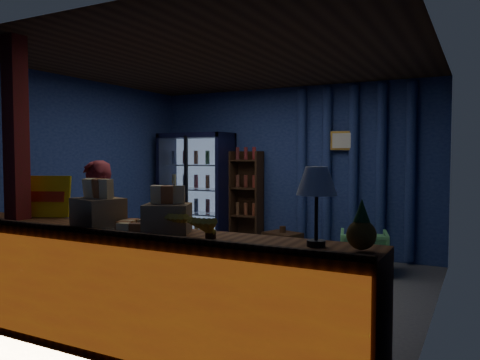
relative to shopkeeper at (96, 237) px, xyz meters
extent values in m
plane|color=#515154|center=(0.61, 1.39, -0.74)|extent=(4.60, 4.60, 0.00)
plane|color=navy|center=(0.61, 3.59, 0.56)|extent=(4.60, 0.00, 4.60)
plane|color=navy|center=(0.61, -0.81, 0.56)|extent=(4.60, 0.00, 4.60)
plane|color=navy|center=(-1.69, 1.39, 0.56)|extent=(0.00, 4.40, 4.40)
plane|color=navy|center=(2.91, 1.39, 0.56)|extent=(0.00, 4.40, 4.40)
plane|color=#472D19|center=(0.61, 1.39, 1.86)|extent=(4.60, 4.60, 0.00)
cube|color=brown|center=(0.61, -0.51, -0.27)|extent=(4.40, 0.55, 0.95)
cube|color=red|center=(0.61, -0.80, -0.27)|extent=(4.35, 0.02, 0.81)
cube|color=#3E2313|center=(0.61, -0.78, 0.23)|extent=(4.40, 0.04, 0.04)
cube|color=maroon|center=(-0.44, -0.51, 0.56)|extent=(0.16, 0.16, 2.60)
cube|color=black|center=(-0.94, 3.51, 0.21)|extent=(1.20, 0.06, 1.90)
cube|color=black|center=(-1.51, 3.24, 0.21)|extent=(0.06, 0.60, 1.90)
cube|color=black|center=(-0.37, 3.24, 0.21)|extent=(0.06, 0.60, 1.90)
cube|color=black|center=(-0.94, 3.24, 1.12)|extent=(1.20, 0.60, 0.08)
cube|color=black|center=(-0.94, 3.24, -0.70)|extent=(1.20, 0.60, 0.08)
cube|color=#99B2D8|center=(-0.94, 3.46, 0.21)|extent=(1.08, 0.02, 1.74)
cube|color=white|center=(-0.94, 2.96, 0.21)|extent=(1.12, 0.02, 1.78)
cube|color=black|center=(-0.94, 2.94, 0.21)|extent=(0.05, 0.05, 1.80)
cube|color=silver|center=(-0.94, 3.24, -0.57)|extent=(1.08, 0.48, 0.02)
cylinder|color=#B54919|center=(-1.39, 3.24, -0.44)|extent=(0.07, 0.07, 0.22)
cylinder|color=#1C7028|center=(-1.17, 3.24, -0.44)|extent=(0.07, 0.07, 0.22)
cylinder|color=#AC7A1A|center=(-0.94, 3.24, -0.44)|extent=(0.07, 0.07, 0.22)
cylinder|color=navy|center=(-0.72, 3.24, -0.44)|extent=(0.07, 0.07, 0.22)
cylinder|color=maroon|center=(-0.49, 3.24, -0.44)|extent=(0.07, 0.07, 0.22)
cube|color=silver|center=(-0.94, 3.24, -0.17)|extent=(1.08, 0.48, 0.02)
cylinder|color=#1C7028|center=(-1.39, 3.24, -0.04)|extent=(0.07, 0.07, 0.22)
cylinder|color=#AC7A1A|center=(-1.17, 3.24, -0.04)|extent=(0.07, 0.07, 0.22)
cylinder|color=navy|center=(-0.94, 3.24, -0.04)|extent=(0.07, 0.07, 0.22)
cylinder|color=maroon|center=(-0.72, 3.24, -0.04)|extent=(0.07, 0.07, 0.22)
cylinder|color=#B54919|center=(-0.49, 3.24, -0.04)|extent=(0.07, 0.07, 0.22)
cube|color=silver|center=(-0.94, 3.24, 0.23)|extent=(1.08, 0.48, 0.02)
cylinder|color=#AC7A1A|center=(-1.39, 3.24, 0.36)|extent=(0.07, 0.07, 0.22)
cylinder|color=navy|center=(-1.17, 3.24, 0.36)|extent=(0.07, 0.07, 0.22)
cylinder|color=maroon|center=(-0.94, 3.24, 0.36)|extent=(0.07, 0.07, 0.22)
cylinder|color=#B54919|center=(-0.72, 3.24, 0.36)|extent=(0.07, 0.07, 0.22)
cylinder|color=#1C7028|center=(-0.49, 3.24, 0.36)|extent=(0.07, 0.07, 0.22)
cube|color=silver|center=(-0.94, 3.24, 0.63)|extent=(1.08, 0.48, 0.02)
cylinder|color=navy|center=(-1.39, 3.24, 0.76)|extent=(0.07, 0.07, 0.22)
cylinder|color=maroon|center=(-1.17, 3.24, 0.76)|extent=(0.07, 0.07, 0.22)
cylinder|color=#B54919|center=(-0.94, 3.24, 0.76)|extent=(0.07, 0.07, 0.22)
cylinder|color=#1C7028|center=(-0.72, 3.24, 0.76)|extent=(0.07, 0.07, 0.22)
cylinder|color=#AC7A1A|center=(-0.49, 3.24, 0.76)|extent=(0.07, 0.07, 0.22)
cube|color=#3E2313|center=(-0.09, 3.54, 0.06)|extent=(0.50, 0.02, 1.60)
cube|color=#3E2313|center=(-0.33, 3.41, 0.06)|extent=(0.03, 0.28, 1.60)
cube|color=#3E2313|center=(0.14, 3.41, 0.06)|extent=(0.03, 0.28, 1.60)
cube|color=#3E2313|center=(-0.09, 3.41, -0.64)|extent=(0.46, 0.26, 0.02)
cube|color=#3E2313|center=(-0.09, 3.41, -0.19)|extent=(0.46, 0.26, 0.02)
cube|color=#3E2313|center=(-0.09, 3.41, 0.26)|extent=(0.46, 0.26, 0.02)
cube|color=#3E2313|center=(-0.09, 3.41, 0.71)|extent=(0.46, 0.26, 0.02)
cylinder|color=navy|center=(0.81, 3.53, 0.56)|extent=(0.14, 0.14, 2.50)
cylinder|color=navy|center=(1.21, 3.53, 0.56)|extent=(0.14, 0.14, 2.50)
cylinder|color=navy|center=(1.61, 3.53, 0.56)|extent=(0.14, 0.14, 2.50)
cylinder|color=navy|center=(2.01, 3.53, 0.56)|extent=(0.14, 0.14, 2.50)
cylinder|color=navy|center=(2.41, 3.53, 0.56)|extent=(0.14, 0.14, 2.50)
cube|color=#BF8D2F|center=(1.46, 3.49, 1.01)|extent=(0.36, 0.03, 0.28)
cube|color=silver|center=(1.46, 3.47, 1.01)|extent=(0.30, 0.01, 0.22)
imported|color=maroon|center=(0.00, 0.00, 0.00)|extent=(0.63, 0.53, 1.48)
imported|color=#5DBA61|center=(1.94, 2.78, -0.46)|extent=(0.73, 0.74, 0.56)
cube|color=#3E2313|center=(0.81, 2.76, -0.52)|extent=(0.58, 0.49, 0.44)
cylinder|color=#3E2313|center=(0.81, 2.76, -0.25)|extent=(0.09, 0.09, 0.09)
cube|color=yellow|center=(-0.35, -0.29, 0.40)|extent=(0.49, 0.27, 0.39)
cube|color=red|center=(-0.35, -0.31, 0.40)|extent=(0.39, 0.18, 0.10)
cube|color=#8C6043|center=(0.58, -0.56, 0.33)|extent=(0.45, 0.40, 0.24)
cube|color=gold|center=(0.49, -0.54, 0.53)|extent=(0.11, 0.09, 0.15)
cube|color=#C45224|center=(0.58, -0.56, 0.53)|extent=(0.11, 0.09, 0.15)
cube|color=gold|center=(0.67, -0.59, 0.53)|extent=(0.11, 0.09, 0.15)
cube|color=#8C6043|center=(1.20, -0.48, 0.32)|extent=(0.42, 0.39, 0.22)
cube|color=gold|center=(1.13, -0.52, 0.49)|extent=(0.10, 0.09, 0.14)
cube|color=#C45224|center=(1.20, -0.48, 0.49)|extent=(0.10, 0.09, 0.14)
cube|color=gold|center=(1.28, -0.45, 0.49)|extent=(0.10, 0.09, 0.14)
cylinder|color=silver|center=(0.95, -0.55, 0.22)|extent=(0.50, 0.50, 0.03)
cube|color=gold|center=(1.05, -0.55, 0.26)|extent=(0.11, 0.08, 0.05)
cube|color=#C45224|center=(1.02, -0.48, 0.26)|extent=(0.13, 0.13, 0.05)
cube|color=gold|center=(0.95, -0.46, 0.26)|extent=(0.08, 0.11, 0.05)
cube|color=#C45224|center=(0.88, -0.48, 0.26)|extent=(0.13, 0.13, 0.05)
cube|color=gold|center=(0.85, -0.55, 0.26)|extent=(0.11, 0.08, 0.05)
cube|color=#C45224|center=(0.88, -0.62, 0.26)|extent=(0.13, 0.13, 0.05)
cube|color=gold|center=(0.95, -0.65, 0.26)|extent=(0.08, 0.11, 0.05)
cube|color=#C45224|center=(1.02, -0.62, 0.26)|extent=(0.13, 0.13, 0.05)
cylinder|color=black|center=(2.37, -0.48, 0.23)|extent=(0.12, 0.12, 0.04)
cylinder|color=black|center=(2.37, -0.48, 0.41)|extent=(0.02, 0.02, 0.36)
cone|color=white|center=(2.37, -0.48, 0.63)|extent=(0.26, 0.26, 0.18)
sphere|color=brown|center=(2.66, -0.50, 0.31)|extent=(0.18, 0.18, 0.18)
cone|color=#1C501B|center=(2.66, -0.50, 0.46)|extent=(0.10, 0.10, 0.14)
camera|label=1|loc=(3.30, -3.33, 0.79)|focal=35.00mm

